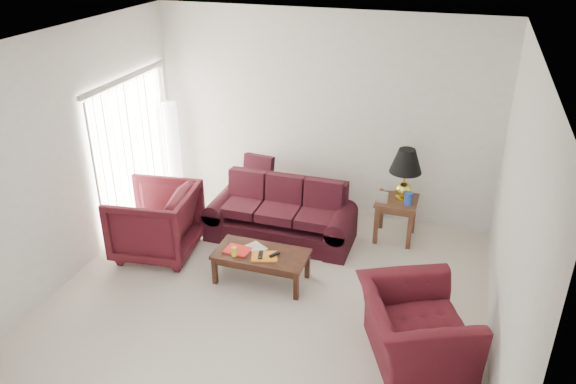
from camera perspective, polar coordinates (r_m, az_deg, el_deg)
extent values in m
plane|color=beige|center=(6.74, -2.27, -11.11)|extent=(5.00, 5.00, 0.00)
cube|color=silver|center=(8.22, -15.30, 3.79)|extent=(0.10, 2.00, 2.16)
cube|color=black|center=(8.38, -3.02, 2.25)|extent=(0.48, 0.27, 0.47)
cube|color=silver|center=(7.68, 9.56, -0.53)|extent=(0.15, 0.06, 0.15)
cylinder|color=#1C45B8|center=(7.68, 12.12, -0.66)|extent=(0.13, 0.13, 0.17)
cube|color=#B1B0B5|center=(7.91, 10.19, 0.35)|extent=(0.18, 0.20, 0.06)
imported|color=#410F16|center=(7.61, -13.31, -2.94)|extent=(1.15, 1.13, 0.94)
imported|color=#461018|center=(5.91, 12.76, -13.38)|extent=(1.39, 1.47, 0.75)
cube|color=red|center=(6.94, -5.14, -5.90)|extent=(0.33, 0.26, 0.02)
cube|color=silver|center=(6.98, -3.27, -5.65)|extent=(0.31, 0.29, 0.01)
cube|color=orange|center=(6.80, -2.41, -6.56)|extent=(0.37, 0.32, 0.02)
cube|color=black|center=(6.80, -2.80, -6.37)|extent=(0.09, 0.17, 0.02)
cube|color=black|center=(6.80, -1.38, -6.35)|extent=(0.11, 0.16, 0.02)
cylinder|color=gold|center=(6.82, -5.50, -6.04)|extent=(0.08, 0.08, 0.12)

